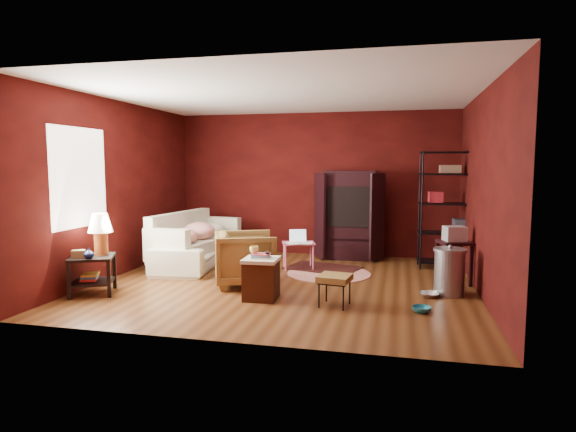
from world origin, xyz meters
name	(u,v)px	position (x,y,z in m)	size (l,w,h in m)	color
room	(282,190)	(-0.04, -0.01, 1.40)	(5.54, 5.04, 2.84)	brown
sofa	(194,241)	(-1.88, 0.93, 0.44)	(2.25, 0.66, 0.88)	beige
armchair	(245,256)	(-0.55, -0.23, 0.44)	(0.85, 0.80, 0.88)	black
pet_bowl_steel	(429,288)	(2.08, -0.31, 0.13)	(0.26, 0.06, 0.26)	silver
pet_bowl_turquoise	(422,303)	(1.95, -1.04, 0.12)	(0.23, 0.07, 0.23)	teal
vase	(89,253)	(-2.37, -1.36, 0.60)	(0.14, 0.14, 0.14)	#0C173D
mug	(254,249)	(-0.20, -0.92, 0.67)	(0.12, 0.09, 0.12)	#F0E875
side_table	(96,246)	(-2.42, -1.12, 0.66)	(0.74, 0.74, 1.11)	black
sofa_cushions	(193,241)	(-1.92, 0.97, 0.42)	(1.05, 2.12, 0.86)	beige
hamper	(261,278)	(-0.11, -0.91, 0.29)	(0.47, 0.47, 0.63)	#461F10
footstool	(335,279)	(0.89, -1.01, 0.35)	(0.44, 0.44, 0.40)	black
rug_round	(329,273)	(0.55, 0.78, 0.01)	(1.38, 1.38, 0.01)	beige
rug_oriental	(323,268)	(0.40, 1.15, 0.02)	(1.36, 1.09, 0.01)	#441512
laptop_desk	(298,245)	(-0.01, 1.03, 0.41)	(0.63, 0.54, 0.67)	#DD657F
tv_armoire	(349,213)	(0.74, 2.15, 0.87)	(1.32, 0.69, 1.67)	black
wire_shelving	(450,205)	(2.49, 1.70, 1.10)	(1.01, 0.49, 2.01)	black
small_stand	(455,241)	(2.47, 0.54, 0.65)	(0.54, 0.54, 0.87)	black
trash_can	(449,271)	(2.34, -0.13, 0.33)	(0.58, 0.58, 0.70)	#9D9DA4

